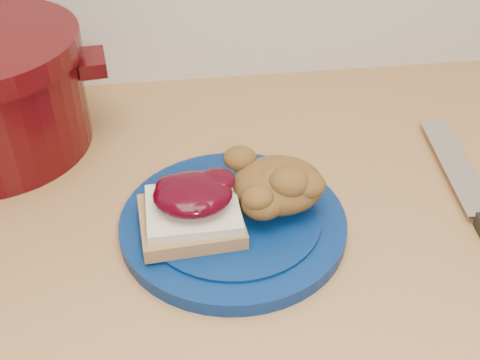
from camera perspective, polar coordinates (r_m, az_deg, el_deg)
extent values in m
cylinder|color=#051F53|center=(0.64, -0.65, -4.15)|extent=(0.25, 0.25, 0.02)
cube|color=olive|center=(0.61, -4.68, -3.88)|extent=(0.11, 0.10, 0.02)
cube|color=beige|center=(0.61, -4.49, -2.82)|extent=(0.09, 0.08, 0.01)
ellipsoid|color=black|center=(0.60, -4.50, -1.34)|extent=(0.08, 0.07, 0.02)
ellipsoid|color=brown|center=(0.63, 3.59, -0.47)|extent=(0.10, 0.09, 0.05)
cube|color=silver|center=(0.76, 19.76, 1.49)|extent=(0.05, 0.20, 0.00)
cube|color=#3C0608|center=(0.77, -13.85, 10.76)|extent=(0.04, 0.06, 0.02)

